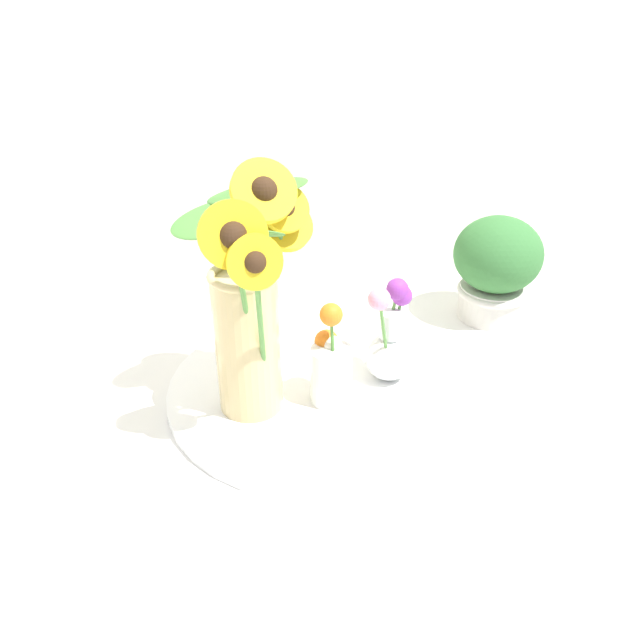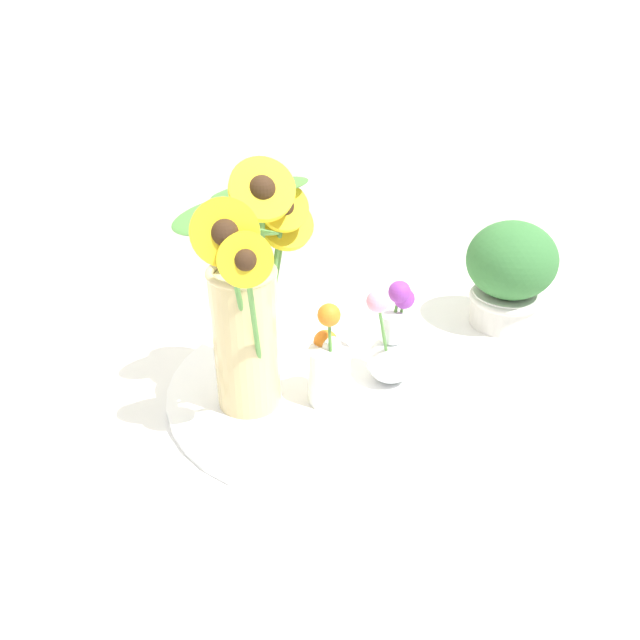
% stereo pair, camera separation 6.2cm
% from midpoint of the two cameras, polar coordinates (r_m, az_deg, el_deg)
% --- Properties ---
extents(ground_plane, '(6.00, 6.00, 0.00)m').
position_cam_midpoint_polar(ground_plane, '(0.90, -1.33, -10.74)').
color(ground_plane, silver).
extents(serving_tray, '(0.47, 0.47, 0.02)m').
position_cam_midpoint_polar(serving_tray, '(0.98, -1.82, -6.25)').
color(serving_tray, white).
rests_on(serving_tray, ground_plane).
extents(mason_jar_sunflowers, '(0.21, 0.24, 0.36)m').
position_cam_midpoint_polar(mason_jar_sunflowers, '(0.86, -8.42, 1.27)').
color(mason_jar_sunflowers, '#D1B77A').
rests_on(mason_jar_sunflowers, serving_tray).
extents(vase_small_center, '(0.06, 0.07, 0.16)m').
position_cam_midpoint_polar(vase_small_center, '(0.91, -0.96, -4.16)').
color(vase_small_center, white).
rests_on(vase_small_center, serving_tray).
extents(vase_bulb_right, '(0.09, 0.09, 0.18)m').
position_cam_midpoint_polar(vase_bulb_right, '(0.96, 4.55, -2.14)').
color(vase_bulb_right, white).
rests_on(vase_bulb_right, serving_tray).
extents(potted_plant, '(0.16, 0.16, 0.20)m').
position_cam_midpoint_polar(potted_plant, '(1.18, 14.38, 4.78)').
color(potted_plant, beige).
rests_on(potted_plant, ground_plane).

